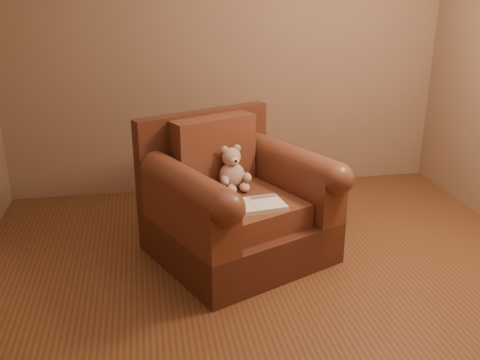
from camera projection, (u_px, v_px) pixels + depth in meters
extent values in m
plane|color=brown|center=(281.00, 296.00, 3.36)|extent=(4.00, 4.00, 0.00)
cube|color=#81654F|center=(228.00, 43.00, 4.74)|extent=(4.00, 0.02, 2.70)
cube|color=#472317|center=(239.00, 236.00, 3.82)|extent=(1.41, 1.38, 0.30)
cube|color=#472317|center=(204.00, 155.00, 4.01)|extent=(1.03, 0.54, 0.67)
cube|color=brown|center=(243.00, 208.00, 3.70)|extent=(0.88, 0.95, 0.16)
cube|color=brown|center=(214.00, 150.00, 3.88)|extent=(0.64, 0.42, 0.49)
cube|color=brown|center=(188.00, 210.00, 3.44)|extent=(0.57, 0.93, 0.35)
cube|color=brown|center=(292.00, 183.00, 3.90)|extent=(0.57, 0.93, 0.35)
cylinder|color=brown|center=(187.00, 185.00, 3.38)|extent=(0.57, 0.93, 0.22)
cylinder|color=brown|center=(292.00, 161.00, 3.84)|extent=(0.57, 0.93, 0.22)
ellipsoid|color=tan|center=(232.00, 176.00, 3.83)|extent=(0.19, 0.17, 0.19)
sphere|color=tan|center=(231.00, 157.00, 3.79)|extent=(0.14, 0.14, 0.14)
ellipsoid|color=tan|center=(225.00, 150.00, 3.76)|extent=(0.05, 0.03, 0.05)
ellipsoid|color=tan|center=(237.00, 148.00, 3.79)|extent=(0.05, 0.03, 0.05)
ellipsoid|color=beige|center=(235.00, 161.00, 3.74)|extent=(0.06, 0.04, 0.05)
sphere|color=black|center=(236.00, 161.00, 3.72)|extent=(0.02, 0.02, 0.02)
ellipsoid|color=tan|center=(225.00, 181.00, 3.73)|extent=(0.06, 0.12, 0.06)
ellipsoid|color=tan|center=(247.00, 177.00, 3.79)|extent=(0.06, 0.12, 0.06)
ellipsoid|color=tan|center=(232.00, 189.00, 3.73)|extent=(0.07, 0.12, 0.06)
ellipsoid|color=tan|center=(245.00, 187.00, 3.77)|extent=(0.07, 0.12, 0.06)
cube|color=beige|center=(253.00, 206.00, 3.50)|extent=(0.44, 0.30, 0.03)
cube|color=white|center=(238.00, 205.00, 3.46)|extent=(0.23, 0.27, 0.00)
cube|color=white|center=(268.00, 202.00, 3.52)|extent=(0.23, 0.27, 0.00)
cube|color=beige|center=(253.00, 203.00, 3.49)|extent=(0.04, 0.24, 0.00)
cube|color=#0F1638|center=(232.00, 206.00, 3.45)|extent=(0.08, 0.09, 0.00)
cube|color=slate|center=(263.00, 197.00, 3.60)|extent=(0.19, 0.07, 0.00)
cylinder|color=#BF8134|center=(317.00, 230.00, 4.24)|extent=(0.31, 0.31, 0.02)
cylinder|color=#BF8134|center=(318.00, 200.00, 4.15)|extent=(0.03, 0.03, 0.50)
cylinder|color=#BF8134|center=(320.00, 168.00, 4.06)|extent=(0.39, 0.39, 0.02)
cylinder|color=#BF8134|center=(320.00, 169.00, 4.06)|extent=(0.03, 0.03, 0.02)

